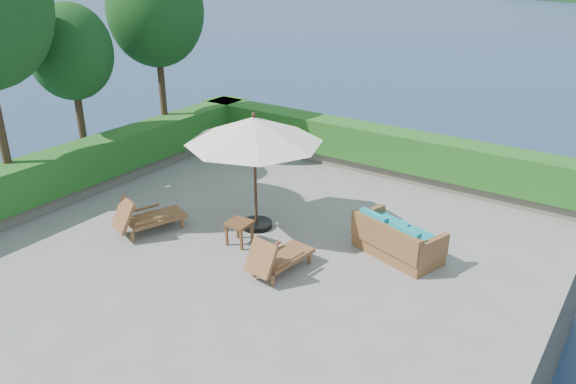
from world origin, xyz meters
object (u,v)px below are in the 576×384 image
Objects in this scene: lounge_right at (277,257)px; wicker_loveseat at (396,241)px; lounge_left at (146,217)px; side_table at (239,226)px; patio_umbrella at (254,131)px.

wicker_loveseat reaches higher than lounge_right.
lounge_left is 3.22× the size of side_table.
patio_umbrella reaches higher than lounge_left.
lounge_right is at bearing 24.13° from lounge_left.
lounge_left is at bearing -139.05° from patio_umbrella.
side_table is at bearing 39.92° from lounge_left.
lounge_left is 2.26m from side_table.
lounge_left is 5.65m from wicker_loveseat.
wicker_loveseat is at bearing 56.75° from lounge_right.
patio_umbrella is 1.88× the size of lounge_left.
lounge_right is at bearing -20.21° from side_table.
wicker_loveseat is (1.66, 1.99, -0.00)m from lounge_right.
patio_umbrella is at bearing -152.33° from wicker_loveseat.
side_table is (0.21, -0.89, -1.90)m from patio_umbrella.
lounge_left is 1.12× the size of lounge_right.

